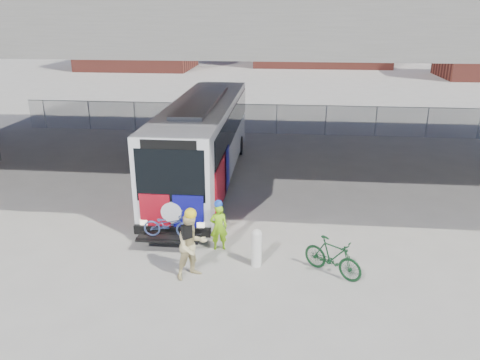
# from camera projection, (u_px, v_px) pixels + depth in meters

# --- Properties ---
(ground) EXTENTS (160.00, 160.00, 0.00)m
(ground) POSITION_uv_depth(u_px,v_px,m) (242.00, 210.00, 18.02)
(ground) COLOR #9E9991
(ground) RESTS_ON ground
(bus) EXTENTS (2.67, 12.90, 3.69)m
(bus) POSITION_uv_depth(u_px,v_px,m) (203.00, 135.00, 20.46)
(bus) COLOR silver
(bus) RESTS_ON ground
(overpass) EXTENTS (40.00, 16.00, 7.95)m
(overpass) POSITION_uv_depth(u_px,v_px,m) (251.00, 28.00, 19.52)
(overpass) COLOR #605E59
(overpass) RESTS_ON ground
(chainlink_fence) EXTENTS (30.00, 0.06, 30.00)m
(chainlink_fence) POSITION_uv_depth(u_px,v_px,m) (261.00, 111.00, 28.75)
(chainlink_fence) COLOR gray
(chainlink_fence) RESTS_ON ground
(brick_buildings) EXTENTS (54.00, 22.00, 12.00)m
(brick_buildings) POSITION_uv_depth(u_px,v_px,m) (287.00, 25.00, 61.13)
(brick_buildings) COLOR brown
(brick_buildings) RESTS_ON ground
(bollard) EXTENTS (0.31, 0.31, 1.20)m
(bollard) POSITION_uv_depth(u_px,v_px,m) (257.00, 246.00, 13.91)
(bollard) COLOR beige
(bollard) RESTS_ON ground
(cyclist_hivis) EXTENTS (0.64, 0.50, 1.70)m
(cyclist_hivis) POSITION_uv_depth(u_px,v_px,m) (219.00, 226.00, 14.83)
(cyclist_hivis) COLOR #89D616
(cyclist_hivis) RESTS_ON ground
(cyclist_tan) EXTENTS (1.20, 1.17, 2.14)m
(cyclist_tan) POSITION_uv_depth(u_px,v_px,m) (192.00, 245.00, 13.21)
(cyclist_tan) COLOR beige
(cyclist_tan) RESTS_ON ground
(bike_parked) EXTENTS (1.84, 1.54, 1.13)m
(bike_parked) POSITION_uv_depth(u_px,v_px,m) (333.00, 257.00, 13.47)
(bike_parked) COLOR #133C1E
(bike_parked) RESTS_ON ground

